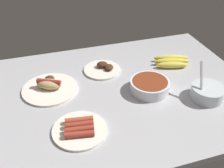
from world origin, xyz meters
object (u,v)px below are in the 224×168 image
object	(u,v)px
plate_sausages	(79,129)
banana_bunch	(171,61)
plate_grilled_meat	(103,69)
bowl_coleslaw	(208,92)
bowl_chili	(150,85)
plate_hotdog_assembled	(50,87)

from	to	relation	value
plate_sausages	banana_bunch	distance (cm)	64.83
plate_grilled_meat	bowl_coleslaw	xyz separation A→B (cm)	(-37.25, 34.86, 2.14)
bowl_chili	banana_bunch	xyz separation A→B (cm)	(-20.31, -17.77, -1.08)
plate_hotdog_assembled	bowl_coleslaw	bearing A→B (deg)	157.85
plate_sausages	plate_grilled_meat	world-z (taller)	plate_grilled_meat
bowl_chili	plate_grilled_meat	world-z (taller)	bowl_chili
plate_sausages	bowl_coleslaw	xyz separation A→B (cm)	(-57.10, -3.47, 2.05)
bowl_chili	bowl_coleslaw	xyz separation A→B (cm)	(-21.82, 12.11, 0.23)
bowl_chili	plate_sausages	bearing A→B (deg)	23.82
banana_bunch	bowl_chili	bearing A→B (deg)	41.17
plate_grilled_meat	banana_bunch	bearing A→B (deg)	172.06
plate_hotdog_assembled	plate_grilled_meat	distance (cm)	28.72
plate_hotdog_assembled	bowl_coleslaw	xyz separation A→B (cm)	(-64.66, 26.33, 1.52)
bowl_chili	plate_grilled_meat	size ratio (longest dim) A/B	0.96
plate_hotdog_assembled	plate_grilled_meat	size ratio (longest dim) A/B	1.37
banana_bunch	plate_grilled_meat	xyz separation A→B (cm)	(35.75, -4.99, -0.82)
plate_grilled_meat	bowl_coleslaw	size ratio (longest dim) A/B	1.19
plate_hotdog_assembled	bowl_chili	bearing A→B (deg)	161.64
plate_grilled_meat	bowl_chili	bearing A→B (deg)	124.15
plate_sausages	plate_hotdog_assembled	bearing A→B (deg)	-75.75
banana_bunch	plate_grilled_meat	size ratio (longest dim) A/B	1.10
plate_grilled_meat	bowl_coleslaw	world-z (taller)	bowl_coleslaw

